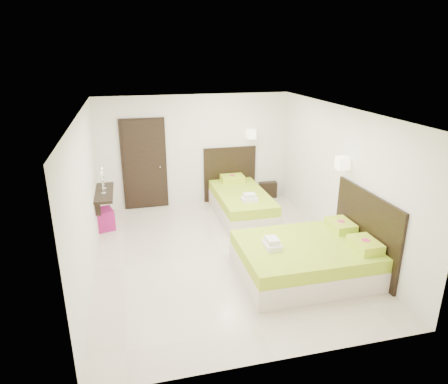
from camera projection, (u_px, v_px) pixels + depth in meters
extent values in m
plane|color=beige|center=(223.00, 254.00, 7.32)|extent=(5.50, 5.50, 0.00)
cube|color=beige|center=(241.00, 208.00, 8.99)|extent=(1.07, 2.15, 0.34)
cube|color=#92B81D|center=(242.00, 197.00, 8.90)|extent=(1.06, 2.13, 0.21)
cube|color=black|center=(230.00, 174.00, 9.78)|extent=(1.29, 0.05, 1.34)
cube|color=#C0DD28|center=(232.00, 178.00, 9.57)|extent=(0.54, 0.37, 0.15)
cylinder|color=#E13465|center=(232.00, 175.00, 9.55)|extent=(0.13, 0.13, 0.00)
cube|color=white|center=(250.00, 199.00, 8.30)|extent=(0.32, 0.24, 0.09)
cube|color=white|center=(250.00, 196.00, 8.28)|extent=(0.24, 0.18, 0.09)
cube|color=#FCEECF|center=(251.00, 134.00, 9.42)|extent=(0.19, 0.19, 0.21)
cylinder|color=#2D2116|center=(250.00, 133.00, 9.49)|extent=(0.03, 0.16, 0.03)
cube|color=beige|center=(305.00, 265.00, 6.61)|extent=(2.17, 1.63, 0.35)
cube|color=#92B81D|center=(306.00, 250.00, 6.51)|extent=(2.15, 1.61, 0.22)
cube|color=black|center=(365.00, 231.00, 6.68)|extent=(0.05, 1.85, 1.36)
cube|color=#C0DD28|center=(365.00, 245.00, 6.29)|extent=(0.37, 0.54, 0.15)
cylinder|color=#E13465|center=(366.00, 240.00, 6.26)|extent=(0.13, 0.13, 0.00)
cube|color=#C0DD28|center=(341.00, 225.00, 6.98)|extent=(0.37, 0.54, 0.15)
cylinder|color=#E13465|center=(341.00, 221.00, 6.96)|extent=(0.13, 0.13, 0.00)
cube|color=white|center=(272.00, 246.00, 6.33)|extent=(0.24, 0.33, 0.09)
cube|color=white|center=(272.00, 241.00, 6.30)|extent=(0.18, 0.24, 0.09)
cube|color=#FCEECF|center=(342.00, 163.00, 6.93)|extent=(0.20, 0.20, 0.22)
cylinder|color=#2D2116|center=(347.00, 163.00, 6.95)|extent=(0.16, 0.03, 0.03)
cube|color=black|center=(267.00, 188.00, 10.21)|extent=(0.49, 0.45, 0.40)
cube|color=#861151|center=(102.00, 219.00, 8.29)|extent=(0.53, 0.53, 0.43)
cube|color=black|center=(144.00, 165.00, 9.18)|extent=(1.02, 0.06, 2.14)
cube|color=black|center=(144.00, 165.00, 9.15)|extent=(0.88, 0.04, 2.06)
cylinder|color=silver|center=(160.00, 166.00, 9.21)|extent=(0.03, 0.10, 0.03)
cube|color=black|center=(104.00, 193.00, 8.05)|extent=(0.35, 1.20, 0.06)
cube|color=black|center=(98.00, 208.00, 7.66)|extent=(0.10, 0.04, 0.30)
cube|color=black|center=(100.00, 193.00, 8.48)|extent=(0.10, 0.04, 0.30)
cylinder|color=silver|center=(104.00, 193.00, 7.90)|extent=(0.10, 0.10, 0.02)
cylinder|color=silver|center=(103.00, 188.00, 7.86)|extent=(0.02, 0.02, 0.22)
cone|color=silver|center=(102.00, 181.00, 7.81)|extent=(0.07, 0.07, 0.04)
cylinder|color=white|center=(102.00, 177.00, 7.78)|extent=(0.02, 0.02, 0.15)
sphere|color=#FFB23F|center=(101.00, 172.00, 7.75)|extent=(0.02, 0.02, 0.02)
cylinder|color=silver|center=(104.00, 189.00, 8.17)|extent=(0.10, 0.10, 0.02)
cylinder|color=silver|center=(104.00, 183.00, 8.13)|extent=(0.02, 0.02, 0.22)
cone|color=silver|center=(103.00, 177.00, 8.09)|extent=(0.07, 0.07, 0.04)
cylinder|color=white|center=(102.00, 172.00, 8.06)|extent=(0.02, 0.02, 0.15)
sphere|color=#FFB23F|center=(102.00, 168.00, 8.03)|extent=(0.02, 0.02, 0.02)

